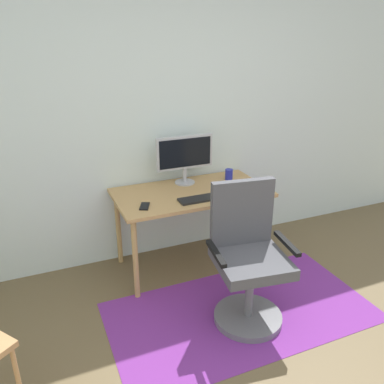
# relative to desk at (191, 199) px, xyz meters

# --- Properties ---
(wall_back) EXTENTS (6.00, 0.10, 2.60)m
(wall_back) POSITION_rel_desk_xyz_m (0.13, 0.42, 0.65)
(wall_back) COLOR silver
(wall_back) RESTS_ON ground
(area_rug) EXTENTS (2.00, 1.05, 0.01)m
(area_rug) POSITION_rel_desk_xyz_m (0.08, -0.78, -0.64)
(area_rug) COLOR #762D8A
(area_rug) RESTS_ON ground
(desk) EXTENTS (1.31, 0.69, 0.72)m
(desk) POSITION_rel_desk_xyz_m (0.00, 0.00, 0.00)
(desk) COLOR tan
(desk) RESTS_ON ground
(monitor) EXTENTS (0.52, 0.18, 0.43)m
(monitor) POSITION_rel_desk_xyz_m (0.02, 0.21, 0.34)
(monitor) COLOR #B2B2B7
(monitor) RESTS_ON desk
(keyboard) EXTENTS (0.43, 0.13, 0.02)m
(keyboard) POSITION_rel_desk_xyz_m (0.03, -0.20, 0.08)
(keyboard) COLOR black
(keyboard) RESTS_ON desk
(computer_mouse) EXTENTS (0.06, 0.10, 0.03)m
(computer_mouse) POSITION_rel_desk_xyz_m (0.37, -0.18, 0.09)
(computer_mouse) COLOR black
(computer_mouse) RESTS_ON desk
(coffee_cup) EXTENTS (0.07, 0.07, 0.10)m
(coffee_cup) POSITION_rel_desk_xyz_m (0.43, 0.14, 0.12)
(coffee_cup) COLOR #232AA3
(coffee_cup) RESTS_ON desk
(cell_phone) EXTENTS (0.12, 0.16, 0.01)m
(cell_phone) POSITION_rel_desk_xyz_m (-0.46, -0.16, 0.08)
(cell_phone) COLOR black
(cell_phone) RESTS_ON desk
(office_chair) EXTENTS (0.61, 0.55, 1.03)m
(office_chair) POSITION_rel_desk_xyz_m (0.09, -0.82, -0.20)
(office_chair) COLOR slate
(office_chair) RESTS_ON ground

